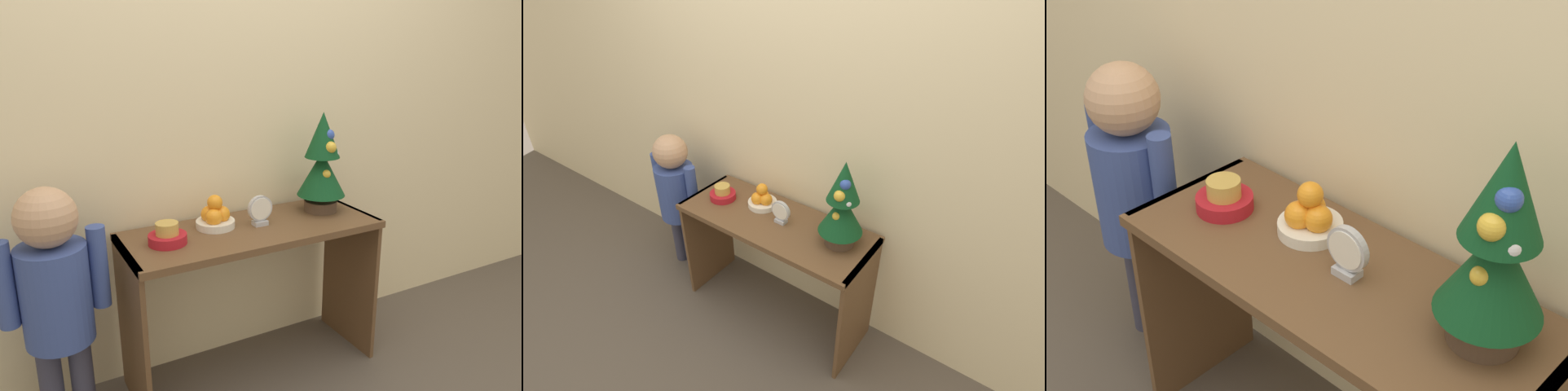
{
  "view_description": "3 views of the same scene",
  "coord_description": "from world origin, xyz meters",
  "views": [
    {
      "loc": [
        -0.93,
        -1.55,
        1.45
      ],
      "look_at": [
        0.02,
        0.18,
        0.84
      ],
      "focal_mm": 35.0,
      "sensor_mm": 36.0,
      "label": 1
    },
    {
      "loc": [
        1.08,
        -1.18,
        1.98
      ],
      "look_at": [
        0.05,
        0.24,
        0.86
      ],
      "focal_mm": 28.0,
      "sensor_mm": 36.0,
      "label": 2
    },
    {
      "loc": [
        0.87,
        -0.78,
        1.72
      ],
      "look_at": [
        -0.08,
        0.21,
        0.86
      ],
      "focal_mm": 50.0,
      "sensor_mm": 36.0,
      "label": 3
    }
  ],
  "objects": [
    {
      "name": "back_wall",
      "position": [
        0.0,
        0.47,
        1.25
      ],
      "size": [
        7.0,
        0.05,
        2.5
      ],
      "primitive_type": "cube",
      "color": "beige",
      "rests_on": "ground_plane"
    },
    {
      "name": "desk_clock",
      "position": [
        0.04,
        0.22,
        0.76
      ],
      "size": [
        0.11,
        0.04,
        0.13
      ],
      "color": "#B2B2B7",
      "rests_on": "console_table"
    },
    {
      "name": "mini_tree",
      "position": [
        0.38,
        0.25,
        0.92
      ],
      "size": [
        0.22,
        0.22,
        0.45
      ],
      "color": "#4C3828",
      "rests_on": "console_table"
    },
    {
      "name": "fruit_bowl",
      "position": [
        -0.14,
        0.28,
        0.74
      ],
      "size": [
        0.16,
        0.16,
        0.14
      ],
      "color": "silver",
      "rests_on": "console_table"
    },
    {
      "name": "singing_bowl",
      "position": [
        -0.37,
        0.21,
        0.73
      ],
      "size": [
        0.15,
        0.15,
        0.09
      ],
      "color": "#AD1923",
      "rests_on": "console_table"
    },
    {
      "name": "child_figure",
      "position": [
        -0.79,
        0.21,
        0.6
      ],
      "size": [
        0.38,
        0.24,
        0.98
      ],
      "color": "#38384C",
      "rests_on": "ground_plane"
    },
    {
      "name": "console_table",
      "position": [
        0.0,
        0.21,
        0.53
      ],
      "size": [
        1.08,
        0.43,
        0.7
      ],
      "color": "brown",
      "rests_on": "ground_plane"
    }
  ]
}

